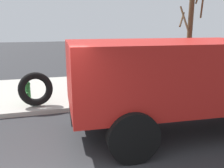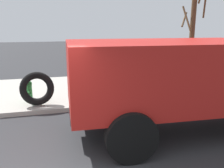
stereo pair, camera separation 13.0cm
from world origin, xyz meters
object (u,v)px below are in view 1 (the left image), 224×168
object	(u,v)px
fire_hydrant	(28,91)
dump_truck_red	(209,70)
loose_tire	(36,89)
bare_tree	(190,34)

from	to	relation	value
fire_hydrant	dump_truck_red	distance (m)	5.87
fire_hydrant	loose_tire	size ratio (longest dim) A/B	0.68
loose_tire	dump_truck_red	size ratio (longest dim) A/B	0.16
loose_tire	dump_truck_red	bearing A→B (deg)	-31.05
loose_tire	bare_tree	bearing A→B (deg)	5.39
dump_truck_red	fire_hydrant	bearing A→B (deg)	146.97
fire_hydrant	bare_tree	bearing A→B (deg)	1.50
dump_truck_red	bare_tree	size ratio (longest dim) A/B	1.51
fire_hydrant	dump_truck_red	size ratio (longest dim) A/B	0.11
dump_truck_red	bare_tree	bearing A→B (deg)	65.37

